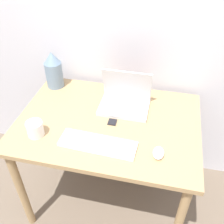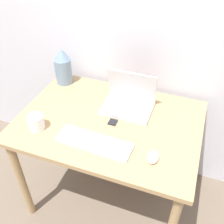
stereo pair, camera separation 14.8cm
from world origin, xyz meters
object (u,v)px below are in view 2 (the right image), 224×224
object	(u,v)px
laptop	(129,100)
mouse	(153,157)
mug	(36,122)
mp3_player	(113,122)
vase	(63,67)
keyboard	(94,142)

from	to	relation	value
laptop	mouse	size ratio (longest dim) A/B	3.36
laptop	mug	xyz separation A→B (m)	(-0.44, -0.37, -0.01)
mp3_player	mug	xyz separation A→B (m)	(-0.40, -0.19, 0.04)
mp3_player	mug	size ratio (longest dim) A/B	0.57
mouse	mp3_player	xyz separation A→B (m)	(-0.29, 0.19, -0.01)
vase	mug	world-z (taller)	vase
mug	mouse	bearing A→B (deg)	0.08
laptop	keyboard	size ratio (longest dim) A/B	0.73
keyboard	mug	xyz separation A→B (m)	(-0.36, 0.00, 0.03)
mouse	mp3_player	distance (m)	0.35
laptop	vase	size ratio (longest dim) A/B	1.18
laptop	vase	bearing A→B (deg)	166.95
keyboard	mp3_player	distance (m)	0.20
keyboard	mp3_player	world-z (taller)	keyboard
mug	laptop	bearing A→B (deg)	40.53
mouse	keyboard	bearing A→B (deg)	-179.32
laptop	vase	world-z (taller)	vase
keyboard	mouse	world-z (taller)	mouse
mp3_player	laptop	bearing A→B (deg)	76.84
keyboard	mouse	size ratio (longest dim) A/B	4.63
laptop	mug	world-z (taller)	laptop
keyboard	mouse	bearing A→B (deg)	0.68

